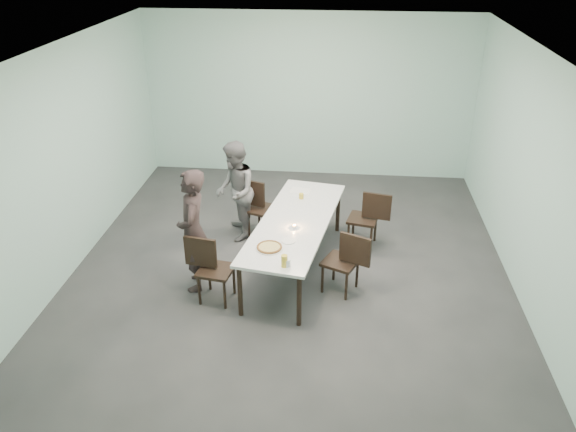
# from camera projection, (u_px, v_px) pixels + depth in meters

# --- Properties ---
(ground) EXTENTS (7.00, 7.00, 0.00)m
(ground) POSITION_uv_depth(u_px,v_px,m) (290.00, 269.00, 7.87)
(ground) COLOR #333335
(ground) RESTS_ON ground
(room_shell) EXTENTS (6.02, 7.02, 3.01)m
(room_shell) POSITION_uv_depth(u_px,v_px,m) (290.00, 131.00, 6.93)
(room_shell) COLOR #ACD8CF
(room_shell) RESTS_ON ground
(table) EXTENTS (1.32, 2.71, 0.75)m
(table) POSITION_uv_depth(u_px,v_px,m) (295.00, 224.00, 7.59)
(table) COLOR white
(table) RESTS_ON ground
(chair_near_left) EXTENTS (0.64, 0.48, 0.87)m
(chair_near_left) POSITION_uv_depth(u_px,v_px,m) (210.00, 265.00, 7.04)
(chair_near_left) COLOR black
(chair_near_left) RESTS_ON ground
(chair_far_left) EXTENTS (0.65, 0.54, 0.87)m
(chair_far_left) POSITION_uv_depth(u_px,v_px,m) (259.00, 204.00, 8.56)
(chair_far_left) COLOR black
(chair_far_left) RESTS_ON ground
(chair_near_right) EXTENTS (0.65, 0.56, 0.87)m
(chair_near_right) POSITION_uv_depth(u_px,v_px,m) (347.00, 259.00, 7.17)
(chair_near_right) COLOR black
(chair_near_right) RESTS_ON ground
(chair_far_right) EXTENTS (0.65, 0.50, 0.87)m
(chair_far_right) POSITION_uv_depth(u_px,v_px,m) (369.00, 215.00, 8.24)
(chair_far_right) COLOR black
(chair_far_right) RESTS_ON ground
(diner_near) EXTENTS (0.48, 0.66, 1.66)m
(diner_near) POSITION_uv_depth(u_px,v_px,m) (193.00, 231.00, 7.15)
(diner_near) COLOR black
(diner_near) RESTS_ON ground
(diner_far) EXTENTS (0.72, 0.85, 1.52)m
(diner_far) POSITION_uv_depth(u_px,v_px,m) (235.00, 191.00, 8.37)
(diner_far) COLOR slate
(diner_far) RESTS_ON ground
(pizza) EXTENTS (0.34, 0.34, 0.04)m
(pizza) POSITION_uv_depth(u_px,v_px,m) (269.00, 247.00, 6.90)
(pizza) COLOR white
(pizza) RESTS_ON table
(side_plate) EXTENTS (0.18, 0.18, 0.01)m
(side_plate) POSITION_uv_depth(u_px,v_px,m) (288.00, 241.00, 7.07)
(side_plate) COLOR white
(side_plate) RESTS_ON table
(beer_glass) EXTENTS (0.08, 0.08, 0.15)m
(beer_glass) POSITION_uv_depth(u_px,v_px,m) (284.00, 261.00, 6.51)
(beer_glass) COLOR gold
(beer_glass) RESTS_ON table
(water_tumbler) EXTENTS (0.08, 0.08, 0.09)m
(water_tumbler) POSITION_uv_depth(u_px,v_px,m) (287.00, 263.00, 6.53)
(water_tumbler) COLOR silver
(water_tumbler) RESTS_ON table
(tealight) EXTENTS (0.06, 0.06, 0.05)m
(tealight) POSITION_uv_depth(u_px,v_px,m) (294.00, 227.00, 7.37)
(tealight) COLOR silver
(tealight) RESTS_ON table
(amber_tumbler) EXTENTS (0.07, 0.07, 0.08)m
(amber_tumbler) POSITION_uv_depth(u_px,v_px,m) (301.00, 196.00, 8.15)
(amber_tumbler) COLOR gold
(amber_tumbler) RESTS_ON table
(menu) EXTENTS (0.33, 0.27, 0.01)m
(menu) POSITION_uv_depth(u_px,v_px,m) (300.00, 191.00, 8.41)
(menu) COLOR silver
(menu) RESTS_ON table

